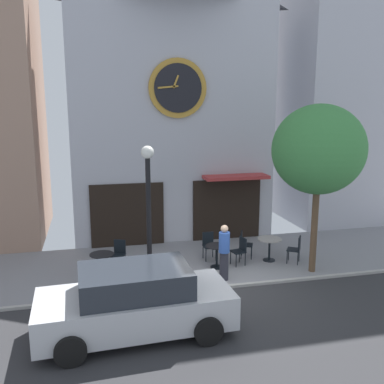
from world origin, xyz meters
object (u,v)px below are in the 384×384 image
at_px(cafe_chair_left_end, 119,252).
at_px(pedestrian_blue, 224,252).
at_px(cafe_table_rightmost, 270,244).
at_px(street_tree, 319,150).
at_px(cafe_chair_under_awning, 240,249).
at_px(cafe_table_near_curb, 102,261).
at_px(cafe_chair_right_end, 244,242).
at_px(parked_car_silver, 135,301).
at_px(cafe_chair_near_lamp, 296,248).
at_px(cafe_chair_curbside, 209,243).
at_px(street_lamp, 149,215).
at_px(cafe_table_leftmost, 217,252).

distance_m(cafe_chair_left_end, pedestrian_blue, 3.39).
bearing_deg(cafe_table_rightmost, cafe_chair_left_end, 174.39).
bearing_deg(street_tree, cafe_chair_under_awning, 152.21).
bearing_deg(cafe_table_near_curb, cafe_table_rightmost, 2.03).
distance_m(cafe_chair_right_end, parked_car_silver, 5.75).
height_order(cafe_table_rightmost, cafe_chair_left_end, cafe_chair_left_end).
height_order(street_tree, cafe_chair_near_lamp, street_tree).
bearing_deg(cafe_chair_left_end, cafe_table_rightmost, -5.61).
bearing_deg(cafe_chair_curbside, pedestrian_blue, -91.27).
bearing_deg(street_lamp, street_tree, -3.76).
xyz_separation_m(cafe_chair_curbside, parked_car_silver, (-2.87, -4.24, 0.23)).
bearing_deg(cafe_table_leftmost, pedestrian_blue, -94.28).
distance_m(cafe_table_near_curb, cafe_chair_near_lamp, 6.16).
bearing_deg(street_lamp, cafe_table_leftmost, 16.00).
xyz_separation_m(street_tree, cafe_chair_right_end, (-1.63, 1.63, -3.23)).
distance_m(cafe_table_leftmost, cafe_chair_near_lamp, 2.62).
bearing_deg(pedestrian_blue, parked_car_silver, -139.46).
relative_size(street_lamp, cafe_chair_near_lamp, 4.41).
relative_size(cafe_chair_under_awning, parked_car_silver, 0.21).
height_order(street_lamp, cafe_chair_near_lamp, street_lamp).
height_order(cafe_table_leftmost, cafe_table_rightmost, cafe_table_rightmost).
bearing_deg(pedestrian_blue, cafe_chair_right_end, 53.24).
bearing_deg(cafe_chair_left_end, street_lamp, -58.79).
distance_m(cafe_table_rightmost, cafe_chair_near_lamp, 0.86).
relative_size(cafe_chair_near_lamp, cafe_chair_under_awning, 1.00).
bearing_deg(cafe_chair_curbside, cafe_chair_left_end, -176.95).
relative_size(street_lamp, parked_car_silver, 0.91).
bearing_deg(cafe_table_leftmost, parked_car_silver, -130.52).
height_order(cafe_chair_near_lamp, parked_car_silver, parked_car_silver).
distance_m(street_lamp, cafe_table_leftmost, 2.74).
bearing_deg(cafe_table_rightmost, cafe_chair_right_end, 146.50).
distance_m(cafe_table_leftmost, pedestrian_blue, 1.04).
bearing_deg(cafe_chair_curbside, parked_car_silver, -124.13).
bearing_deg(cafe_chair_left_end, cafe_chair_under_awning, -8.90).
bearing_deg(parked_car_silver, cafe_chair_near_lamp, 29.97).
distance_m(cafe_chair_near_lamp, pedestrian_blue, 2.81).
height_order(cafe_table_near_curb, cafe_chair_curbside, cafe_chair_curbside).
xyz_separation_m(cafe_chair_right_end, parked_car_silver, (-4.06, -4.07, 0.23)).
relative_size(cafe_table_near_curb, cafe_chair_curbside, 0.82).
bearing_deg(cafe_table_rightmost, cafe_chair_near_lamp, -29.22).
bearing_deg(cafe_chair_near_lamp, pedestrian_blue, -164.20).
distance_m(cafe_chair_left_end, parked_car_silver, 4.09).
bearing_deg(cafe_chair_right_end, cafe_chair_left_end, 179.86).
relative_size(cafe_chair_near_lamp, pedestrian_blue, 0.54).
bearing_deg(cafe_chair_near_lamp, cafe_chair_left_end, 170.94).
relative_size(street_tree, cafe_chair_under_awning, 5.67).
bearing_deg(cafe_table_leftmost, cafe_chair_right_end, 30.08).
distance_m(cafe_chair_near_lamp, cafe_chair_curbside, 2.85).
bearing_deg(cafe_table_near_curb, cafe_table_leftmost, -0.16).
relative_size(street_lamp, cafe_table_rightmost, 5.01).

